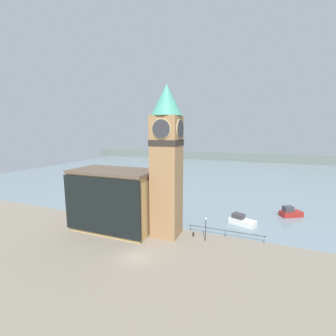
{
  "coord_description": "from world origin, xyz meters",
  "views": [
    {
      "loc": [
        14.03,
        -24.17,
        16.45
      ],
      "look_at": [
        2.42,
        6.03,
        11.31
      ],
      "focal_mm": 24.0,
      "sensor_mm": 36.0,
      "label": 1
    }
  ],
  "objects_px": {
    "boat_near": "(242,221)",
    "boat_far": "(290,213)",
    "lamp_post": "(206,225)",
    "pier_building": "(114,200)",
    "clock_tower": "(167,158)",
    "mooring_bollard_near": "(193,234)"
  },
  "relations": [
    {
      "from": "boat_far",
      "to": "mooring_bollard_near",
      "type": "bearing_deg",
      "value": -165.43
    },
    {
      "from": "pier_building",
      "to": "lamp_post",
      "type": "distance_m",
      "value": 15.79
    },
    {
      "from": "lamp_post",
      "to": "boat_near",
      "type": "bearing_deg",
      "value": 60.83
    },
    {
      "from": "boat_near",
      "to": "boat_far",
      "type": "xyz_separation_m",
      "value": [
        8.79,
        7.42,
        0.1
      ]
    },
    {
      "from": "boat_near",
      "to": "boat_far",
      "type": "height_order",
      "value": "boat_far"
    },
    {
      "from": "pier_building",
      "to": "mooring_bollard_near",
      "type": "distance_m",
      "value": 14.42
    },
    {
      "from": "clock_tower",
      "to": "pier_building",
      "type": "xyz_separation_m",
      "value": [
        -9.17,
        -1.24,
        -7.29
      ]
    },
    {
      "from": "mooring_bollard_near",
      "to": "clock_tower",
      "type": "bearing_deg",
      "value": -169.87
    },
    {
      "from": "boat_far",
      "to": "lamp_post",
      "type": "height_order",
      "value": "lamp_post"
    },
    {
      "from": "mooring_bollard_near",
      "to": "boat_near",
      "type": "bearing_deg",
      "value": 48.7
    },
    {
      "from": "boat_near",
      "to": "pier_building",
      "type": "bearing_deg",
      "value": -131.59
    },
    {
      "from": "clock_tower",
      "to": "pier_building",
      "type": "distance_m",
      "value": 11.78
    },
    {
      "from": "boat_near",
      "to": "clock_tower",
      "type": "bearing_deg",
      "value": -119.79
    },
    {
      "from": "mooring_bollard_near",
      "to": "lamp_post",
      "type": "distance_m",
      "value": 3.14
    },
    {
      "from": "clock_tower",
      "to": "pier_building",
      "type": "bearing_deg",
      "value": -172.33
    },
    {
      "from": "pier_building",
      "to": "mooring_bollard_near",
      "type": "bearing_deg",
      "value": 8.46
    },
    {
      "from": "pier_building",
      "to": "boat_near",
      "type": "bearing_deg",
      "value": 25.86
    },
    {
      "from": "boat_far",
      "to": "lamp_post",
      "type": "bearing_deg",
      "value": -159.95
    },
    {
      "from": "clock_tower",
      "to": "lamp_post",
      "type": "bearing_deg",
      "value": -0.16
    },
    {
      "from": "pier_building",
      "to": "boat_far",
      "type": "distance_m",
      "value": 34.19
    },
    {
      "from": "boat_near",
      "to": "lamp_post",
      "type": "height_order",
      "value": "lamp_post"
    },
    {
      "from": "boat_far",
      "to": "clock_tower",
      "type": "bearing_deg",
      "value": -170.89
    }
  ]
}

